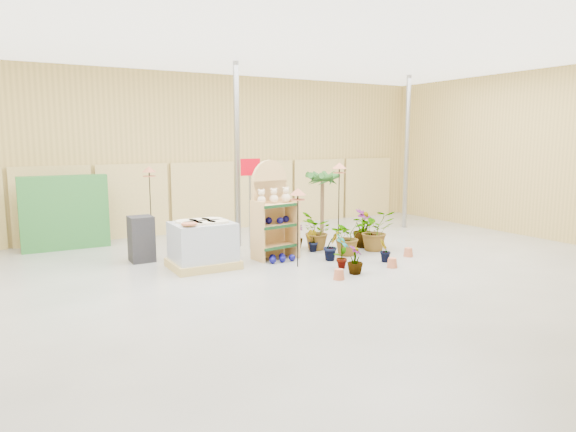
% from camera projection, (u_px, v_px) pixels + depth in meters
% --- Properties ---
extents(room, '(15.20, 12.10, 4.70)m').
position_uv_depth(room, '(290.00, 162.00, 10.35)').
color(room, gray).
rests_on(room, ground).
extents(display_shelf, '(1.00, 0.72, 2.21)m').
position_uv_depth(display_shelf, '(272.00, 214.00, 11.50)').
color(display_shelf, tan).
rests_on(display_shelf, ground).
extents(teddy_bears, '(0.81, 0.21, 0.34)m').
position_uv_depth(teddy_bears, '(275.00, 197.00, 11.36)').
color(teddy_bears, beige).
rests_on(teddy_bears, display_shelf).
extents(gazing_balls_shelf, '(0.81, 0.28, 0.15)m').
position_uv_depth(gazing_balls_shelf, '(274.00, 220.00, 11.41)').
color(gazing_balls_shelf, '#090954').
rests_on(gazing_balls_shelf, display_shelf).
extents(gazing_balls_floor, '(0.63, 0.39, 0.15)m').
position_uv_depth(gazing_balls_floor, '(280.00, 258.00, 11.24)').
color(gazing_balls_floor, '#090954').
rests_on(gazing_balls_floor, ground).
extents(pallet_stack, '(1.35, 1.12, 1.00)m').
position_uv_depth(pallet_stack, '(203.00, 245.00, 10.67)').
color(pallet_stack, tan).
rests_on(pallet_stack, ground).
extents(charcoal_planters, '(0.50, 0.50, 1.00)m').
position_uv_depth(charcoal_planters, '(141.00, 239.00, 11.21)').
color(charcoal_planters, black).
rests_on(charcoal_planters, ground).
extents(trellis_stock, '(2.00, 0.30, 1.80)m').
position_uv_depth(trellis_stock, '(65.00, 213.00, 12.37)').
color(trellis_stock, '#296B2D').
rests_on(trellis_stock, ground).
extents(offer_sign, '(0.50, 0.08, 2.20)m').
position_uv_depth(offer_sign, '(250.00, 185.00, 12.27)').
color(offer_sign, gray).
rests_on(offer_sign, ground).
extents(bird_table_front, '(0.34, 0.34, 1.66)m').
position_uv_depth(bird_table_front, '(298.00, 194.00, 10.58)').
color(bird_table_front, black).
rests_on(bird_table_front, ground).
extents(bird_table_right, '(0.34, 0.34, 2.12)m').
position_uv_depth(bird_table_right, '(339.00, 169.00, 12.03)').
color(bird_table_right, black).
rests_on(bird_table_right, ground).
extents(bird_table_back, '(0.34, 0.34, 2.01)m').
position_uv_depth(bird_table_back, '(149.00, 172.00, 12.39)').
color(bird_table_back, black).
rests_on(bird_table_back, ground).
extents(palm, '(0.70, 0.70, 1.90)m').
position_uv_depth(palm, '(322.00, 178.00, 13.53)').
color(palm, brown).
rests_on(palm, ground).
extents(potted_plant_0, '(0.46, 0.43, 0.72)m').
position_uv_depth(potted_plant_0, '(342.00, 251.00, 10.62)').
color(potted_plant_0, '#1D4A17').
rests_on(potted_plant_0, ground).
extents(potted_plant_1, '(0.38, 0.31, 0.66)m').
position_uv_depth(potted_plant_1, '(332.00, 246.00, 11.33)').
color(potted_plant_1, '#1D4A17').
rests_on(potted_plant_1, ground).
extents(potted_plant_2, '(0.90, 0.81, 0.90)m').
position_uv_depth(potted_plant_2, '(348.00, 236.00, 11.84)').
color(potted_plant_2, '#1D4A17').
rests_on(potted_plant_2, ground).
extents(potted_plant_3, '(0.74, 0.74, 0.94)m').
position_uv_depth(potted_plant_3, '(363.00, 228.00, 12.69)').
color(potted_plant_3, '#1D4A17').
rests_on(potted_plant_3, ground).
extents(potted_plant_5, '(0.30, 0.34, 0.52)m').
position_uv_depth(potted_plant_5, '(312.00, 241.00, 12.22)').
color(potted_plant_5, '#1D4A17').
rests_on(potted_plant_5, ground).
extents(potted_plant_6, '(1.00, 1.05, 0.92)m').
position_uv_depth(potted_plant_6, '(317.00, 231.00, 12.37)').
color(potted_plant_6, '#1D4A17').
rests_on(potted_plant_6, ground).
extents(potted_plant_7, '(0.45, 0.45, 0.57)m').
position_uv_depth(potted_plant_7, '(355.00, 260.00, 10.20)').
color(potted_plant_7, '#1D4A17').
rests_on(potted_plant_7, ground).
extents(potted_plant_9, '(0.37, 0.36, 0.52)m').
position_uv_depth(potted_plant_9, '(385.00, 251.00, 11.16)').
color(potted_plant_9, '#1D4A17').
rests_on(potted_plant_9, ground).
extents(potted_plant_10, '(1.09, 1.01, 0.99)m').
position_uv_depth(potted_plant_10, '(375.00, 230.00, 12.32)').
color(potted_plant_10, '#1D4A17').
rests_on(potted_plant_10, ground).
extents(potted_plant_11, '(0.43, 0.43, 0.61)m').
position_uv_depth(potted_plant_11, '(296.00, 236.00, 12.58)').
color(potted_plant_11, '#1D4A17').
rests_on(potted_plant_11, ground).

